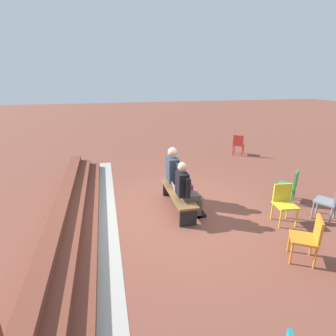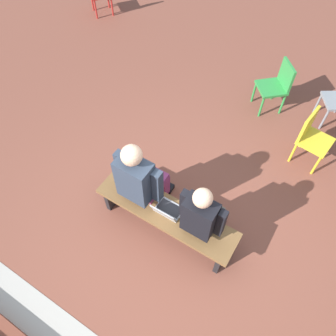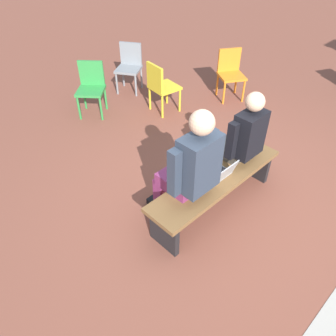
{
  "view_description": "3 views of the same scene",
  "coord_description": "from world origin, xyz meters",
  "px_view_note": "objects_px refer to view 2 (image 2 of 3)",
  "views": [
    {
      "loc": [
        -5.34,
        1.47,
        2.99
      ],
      "look_at": [
        0.42,
        0.08,
        0.96
      ],
      "focal_mm": 28.0,
      "sensor_mm": 36.0,
      "label": 1
    },
    {
      "loc": [
        -0.87,
        1.47,
        3.91
      ],
      "look_at": [
        0.33,
        -0.44,
        0.79
      ],
      "focal_mm": 35.0,
      "sensor_mm": 36.0,
      "label": 2
    },
    {
      "loc": [
        2.4,
        1.47,
        2.78
      ],
      "look_at": [
        0.56,
        -0.43,
        0.62
      ],
      "focal_mm": 35.0,
      "sensor_mm": 36.0,
      "label": 3
    }
  ],
  "objects_px": {
    "bench": "(166,215)",
    "person_student": "(203,215)",
    "plastic_chair_far_right": "(277,84)",
    "plastic_chair_near_bench_right": "(312,136)",
    "person_adult": "(142,179)",
    "laptop": "(167,211)"
  },
  "relations": [
    {
      "from": "person_adult",
      "to": "plastic_chair_near_bench_right",
      "type": "xyz_separation_m",
      "value": [
        -1.48,
        -1.99,
        -0.27
      ]
    },
    {
      "from": "person_adult",
      "to": "plastic_chair_far_right",
      "type": "bearing_deg",
      "value": -103.52
    },
    {
      "from": "laptop",
      "to": "plastic_chair_near_bench_right",
      "type": "height_order",
      "value": "plastic_chair_near_bench_right"
    },
    {
      "from": "bench",
      "to": "laptop",
      "type": "relative_size",
      "value": 5.63
    },
    {
      "from": "bench",
      "to": "plastic_chair_near_bench_right",
      "type": "relative_size",
      "value": 2.14
    },
    {
      "from": "person_adult",
      "to": "plastic_chair_near_bench_right",
      "type": "relative_size",
      "value": 1.71
    },
    {
      "from": "bench",
      "to": "laptop",
      "type": "distance_m",
      "value": 0.15
    },
    {
      "from": "laptop",
      "to": "plastic_chair_far_right",
      "type": "xyz_separation_m",
      "value": [
        -0.26,
        -2.86,
        -0.02
      ]
    },
    {
      "from": "plastic_chair_near_bench_right",
      "to": "person_adult",
      "type": "bearing_deg",
      "value": 53.49
    },
    {
      "from": "person_student",
      "to": "person_adult",
      "type": "xyz_separation_m",
      "value": [
        0.82,
        -0.01,
        0.05
      ]
    },
    {
      "from": "bench",
      "to": "laptop",
      "type": "height_order",
      "value": "laptop"
    },
    {
      "from": "bench",
      "to": "plastic_chair_near_bench_right",
      "type": "xyz_separation_m",
      "value": [
        -1.09,
        -2.07,
        0.13
      ]
    },
    {
      "from": "bench",
      "to": "plastic_chair_far_right",
      "type": "height_order",
      "value": "plastic_chair_far_right"
    },
    {
      "from": "person_student",
      "to": "plastic_chair_far_right",
      "type": "bearing_deg",
      "value": -86.75
    },
    {
      "from": "person_adult",
      "to": "laptop",
      "type": "bearing_deg",
      "value": 168.11
    },
    {
      "from": "person_student",
      "to": "person_adult",
      "type": "distance_m",
      "value": 0.83
    },
    {
      "from": "bench",
      "to": "plastic_chair_near_bench_right",
      "type": "bearing_deg",
      "value": -117.89
    },
    {
      "from": "person_adult",
      "to": "person_student",
      "type": "bearing_deg",
      "value": 179.51
    },
    {
      "from": "plastic_chair_far_right",
      "to": "plastic_chair_near_bench_right",
      "type": "xyz_separation_m",
      "value": [
        -0.81,
        0.78,
        0.0
      ]
    },
    {
      "from": "bench",
      "to": "laptop",
      "type": "bearing_deg",
      "value": 148.36
    },
    {
      "from": "bench",
      "to": "person_student",
      "type": "distance_m",
      "value": 0.57
    },
    {
      "from": "bench",
      "to": "person_adult",
      "type": "xyz_separation_m",
      "value": [
        0.38,
        -0.07,
        0.4
      ]
    }
  ]
}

